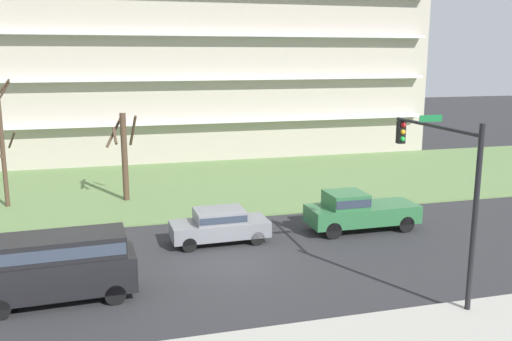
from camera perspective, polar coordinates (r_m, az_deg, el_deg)
name	(u,v)px	position (r m, az deg, el deg)	size (l,w,h in m)	color
ground	(231,262)	(23.12, -2.61, -9.41)	(160.00, 160.00, 0.00)	#2D2D30
grass_lawn_strip	(183,186)	(36.32, -7.56, -1.59)	(80.00, 16.00, 0.08)	#66844C
apartment_building	(157,37)	(49.18, -10.21, 13.41)	(45.18, 12.72, 19.88)	#B2A899
tree_far_left	(2,143)	(33.36, -24.74, 2.60)	(1.64, 1.64, 7.13)	#4C3828
tree_left	(124,153)	(32.74, -13.46, 1.74)	(1.84, 1.65, 5.16)	#4C3828
pickup_green_near_left	(358,210)	(27.27, 10.46, -4.05)	(5.41, 2.02, 1.95)	#2D6B3D
van_black_center_left	(57,263)	(20.34, -19.81, -8.94)	(5.28, 2.23, 2.36)	black
sedan_gray_center_right	(220,224)	(25.16, -3.78, -5.56)	(4.44, 1.90, 1.57)	slate
traffic_signal_mast	(445,175)	(20.11, 18.92, -0.45)	(0.90, 5.19, 6.31)	black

